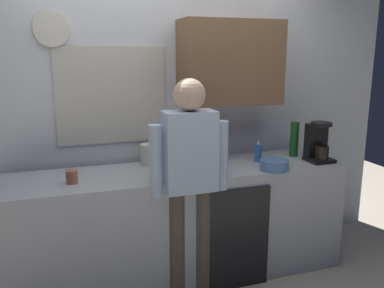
{
  "coord_description": "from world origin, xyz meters",
  "views": [
    {
      "loc": [
        -0.84,
        -2.55,
        1.76
      ],
      "look_at": [
        0.1,
        0.25,
        1.09
      ],
      "focal_mm": 37.53,
      "sensor_mm": 36.0,
      "label": 1
    }
  ],
  "objects_px": {
    "coffee_maker": "(318,144)",
    "person_at_sink": "(190,173)",
    "bottle_red_vinegar": "(210,148)",
    "dish_soap": "(258,153)",
    "bottle_green_wine": "(294,139)",
    "cup_terracotta_mug": "(72,177)",
    "mixing_bowl": "(274,165)",
    "bottle_amber_beer": "(186,150)",
    "storage_canister": "(149,155)"
  },
  "relations": [
    {
      "from": "bottle_green_wine",
      "to": "bottle_amber_beer",
      "type": "bearing_deg",
      "value": 177.34
    },
    {
      "from": "person_at_sink",
      "to": "bottle_green_wine",
      "type": "bearing_deg",
      "value": 29.07
    },
    {
      "from": "coffee_maker",
      "to": "cup_terracotta_mug",
      "type": "height_order",
      "value": "coffee_maker"
    },
    {
      "from": "dish_soap",
      "to": "bottle_red_vinegar",
      "type": "bearing_deg",
      "value": 159.19
    },
    {
      "from": "coffee_maker",
      "to": "person_at_sink",
      "type": "distance_m",
      "value": 1.2
    },
    {
      "from": "bottle_red_vinegar",
      "to": "mixing_bowl",
      "type": "height_order",
      "value": "bottle_red_vinegar"
    },
    {
      "from": "mixing_bowl",
      "to": "bottle_green_wine",
      "type": "bearing_deg",
      "value": 40.92
    },
    {
      "from": "bottle_amber_beer",
      "to": "person_at_sink",
      "type": "xyz_separation_m",
      "value": [
        -0.12,
        -0.44,
        -0.05
      ]
    },
    {
      "from": "bottle_red_vinegar",
      "to": "storage_canister",
      "type": "relative_size",
      "value": 1.29
    },
    {
      "from": "coffee_maker",
      "to": "dish_soap",
      "type": "height_order",
      "value": "coffee_maker"
    },
    {
      "from": "coffee_maker",
      "to": "cup_terracotta_mug",
      "type": "distance_m",
      "value": 1.97
    },
    {
      "from": "bottle_red_vinegar",
      "to": "dish_soap",
      "type": "distance_m",
      "value": 0.4
    },
    {
      "from": "bottle_amber_beer",
      "to": "dish_soap",
      "type": "distance_m",
      "value": 0.59
    },
    {
      "from": "bottle_amber_beer",
      "to": "mixing_bowl",
      "type": "relative_size",
      "value": 1.05
    },
    {
      "from": "bottle_red_vinegar",
      "to": "cup_terracotta_mug",
      "type": "bearing_deg",
      "value": -168.01
    },
    {
      "from": "cup_terracotta_mug",
      "to": "storage_canister",
      "type": "xyz_separation_m",
      "value": [
        0.61,
        0.29,
        0.04
      ]
    },
    {
      "from": "dish_soap",
      "to": "storage_canister",
      "type": "height_order",
      "value": "dish_soap"
    },
    {
      "from": "bottle_amber_beer",
      "to": "mixing_bowl",
      "type": "bearing_deg",
      "value": -32.64
    },
    {
      "from": "bottle_green_wine",
      "to": "person_at_sink",
      "type": "relative_size",
      "value": 0.19
    },
    {
      "from": "bottle_amber_beer",
      "to": "dish_soap",
      "type": "height_order",
      "value": "bottle_amber_beer"
    },
    {
      "from": "bottle_red_vinegar",
      "to": "cup_terracotta_mug",
      "type": "xyz_separation_m",
      "value": [
        -1.11,
        -0.24,
        -0.06
      ]
    },
    {
      "from": "bottle_amber_beer",
      "to": "storage_canister",
      "type": "relative_size",
      "value": 1.35
    },
    {
      "from": "bottle_red_vinegar",
      "to": "bottle_green_wine",
      "type": "height_order",
      "value": "bottle_green_wine"
    },
    {
      "from": "cup_terracotta_mug",
      "to": "mixing_bowl",
      "type": "xyz_separation_m",
      "value": [
        1.49,
        -0.16,
        -0.01
      ]
    },
    {
      "from": "coffee_maker",
      "to": "person_at_sink",
      "type": "bearing_deg",
      "value": -170.91
    },
    {
      "from": "bottle_green_wine",
      "to": "dish_soap",
      "type": "xyz_separation_m",
      "value": [
        -0.39,
        -0.08,
        -0.07
      ]
    },
    {
      "from": "dish_soap",
      "to": "storage_canister",
      "type": "xyz_separation_m",
      "value": [
        -0.87,
        0.19,
        0.01
      ]
    },
    {
      "from": "bottle_red_vinegar",
      "to": "storage_canister",
      "type": "distance_m",
      "value": 0.5
    },
    {
      "from": "bottle_red_vinegar",
      "to": "dish_soap",
      "type": "bearing_deg",
      "value": -20.81
    },
    {
      "from": "bottle_green_wine",
      "to": "cup_terracotta_mug",
      "type": "distance_m",
      "value": 1.88
    },
    {
      "from": "bottle_green_wine",
      "to": "person_at_sink",
      "type": "height_order",
      "value": "person_at_sink"
    },
    {
      "from": "coffee_maker",
      "to": "dish_soap",
      "type": "distance_m",
      "value": 0.51
    },
    {
      "from": "bottle_red_vinegar",
      "to": "bottle_green_wine",
      "type": "relative_size",
      "value": 0.73
    },
    {
      "from": "cup_terracotta_mug",
      "to": "person_at_sink",
      "type": "distance_m",
      "value": 0.81
    },
    {
      "from": "cup_terracotta_mug",
      "to": "storage_canister",
      "type": "bearing_deg",
      "value": 25.35
    },
    {
      "from": "person_at_sink",
      "to": "cup_terracotta_mug",
      "type": "bearing_deg",
      "value": 173.24
    },
    {
      "from": "bottle_red_vinegar",
      "to": "bottle_green_wine",
      "type": "bearing_deg",
      "value": -4.76
    },
    {
      "from": "cup_terracotta_mug",
      "to": "mixing_bowl",
      "type": "height_order",
      "value": "cup_terracotta_mug"
    },
    {
      "from": "coffee_maker",
      "to": "bottle_red_vinegar",
      "type": "height_order",
      "value": "coffee_maker"
    },
    {
      "from": "mixing_bowl",
      "to": "dish_soap",
      "type": "relative_size",
      "value": 1.22
    },
    {
      "from": "cup_terracotta_mug",
      "to": "person_at_sink",
      "type": "height_order",
      "value": "person_at_sink"
    },
    {
      "from": "bottle_amber_beer",
      "to": "person_at_sink",
      "type": "height_order",
      "value": "person_at_sink"
    },
    {
      "from": "dish_soap",
      "to": "storage_canister",
      "type": "distance_m",
      "value": 0.89
    },
    {
      "from": "coffee_maker",
      "to": "mixing_bowl",
      "type": "distance_m",
      "value": 0.51
    },
    {
      "from": "coffee_maker",
      "to": "bottle_green_wine",
      "type": "distance_m",
      "value": 0.23
    },
    {
      "from": "person_at_sink",
      "to": "mixing_bowl",
      "type": "bearing_deg",
      "value": 14.28
    },
    {
      "from": "bottle_red_vinegar",
      "to": "mixing_bowl",
      "type": "relative_size",
      "value": 1.0
    },
    {
      "from": "mixing_bowl",
      "to": "dish_soap",
      "type": "distance_m",
      "value": 0.26
    },
    {
      "from": "bottle_red_vinegar",
      "to": "cup_terracotta_mug",
      "type": "distance_m",
      "value": 1.13
    },
    {
      "from": "cup_terracotta_mug",
      "to": "dish_soap",
      "type": "xyz_separation_m",
      "value": [
        1.48,
        0.09,
        0.03
      ]
    }
  ]
}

